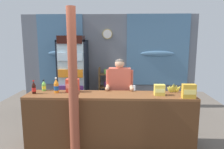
{
  "coord_description": "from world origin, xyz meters",
  "views": [
    {
      "loc": [
        0.32,
        -3.23,
        1.97
      ],
      "look_at": [
        0.17,
        0.68,
        1.3
      ],
      "focal_mm": 33.44,
      "sensor_mm": 36.0,
      "label": 1
    }
  ],
  "objects": [
    {
      "name": "snack_box_choco_powder",
      "position": [
        1.47,
        0.18,
        1.11
      ],
      "size": [
        0.22,
        0.11,
        0.24
      ],
      "color": "gold",
      "rests_on": "stall_counter"
    },
    {
      "name": "soda_bottle_lime_soda",
      "position": [
        -1.13,
        0.59,
        1.08
      ],
      "size": [
        0.08,
        0.08,
        0.21
      ],
      "color": "#75C64C",
      "rests_on": "stall_counter"
    },
    {
      "name": "soda_bottle_cola",
      "position": [
        -1.23,
        0.37,
        1.09
      ],
      "size": [
        0.07,
        0.07,
        0.25
      ],
      "color": "black",
      "rests_on": "stall_counter"
    },
    {
      "name": "plastic_lawn_chair",
      "position": [
        0.6,
        1.89,
        0.49
      ],
      "size": [
        0.61,
        0.61,
        0.86
      ],
      "color": "silver",
      "rests_on": "ground"
    },
    {
      "name": "soda_bottle_orange_soda",
      "position": [
        -0.84,
        0.45,
        1.11
      ],
      "size": [
        0.09,
        0.09,
        0.29
      ],
      "color": "orange",
      "rests_on": "stall_counter"
    },
    {
      "name": "banana_bunch",
      "position": [
        1.32,
        0.57,
        1.05
      ],
      "size": [
        0.26,
        0.07,
        0.16
      ],
      "color": "#DBCC42",
      "rests_on": "stall_counter"
    },
    {
      "name": "back_wall_curtained",
      "position": [
        0.03,
        2.69,
        1.36
      ],
      "size": [
        4.89,
        0.22,
        2.63
      ],
      "color": "slate",
      "rests_on": "ground"
    },
    {
      "name": "snack_box_crackers",
      "position": [
        -0.56,
        0.53,
        1.11
      ],
      "size": [
        0.24,
        0.14,
        0.24
      ],
      "color": "#E5422D",
      "rests_on": "stall_counter"
    },
    {
      "name": "stall_counter",
      "position": [
        0.14,
        0.27,
        0.6
      ],
      "size": [
        3.01,
        0.55,
        0.99
      ],
      "color": "brown",
      "rests_on": "ground"
    },
    {
      "name": "drink_fridge",
      "position": [
        -0.93,
        2.19,
        1.12
      ],
      "size": [
        0.75,
        0.63,
        2.05
      ],
      "color": "black",
      "rests_on": "ground"
    },
    {
      "name": "timber_post",
      "position": [
        -0.42,
        -0.04,
        1.17
      ],
      "size": [
        0.18,
        0.16,
        2.45
      ],
      "color": "brown",
      "rests_on": "ground"
    },
    {
      "name": "snack_box_instant_noodle",
      "position": [
        1.02,
        0.35,
        1.08
      ],
      "size": [
        0.18,
        0.12,
        0.19
      ],
      "color": "#EAD14C",
      "rests_on": "stall_counter"
    },
    {
      "name": "bottle_shelf_rack",
      "position": [
        -0.02,
        2.36,
        0.62
      ],
      "size": [
        0.48,
        0.28,
        1.19
      ],
      "color": "brown",
      "rests_on": "ground"
    },
    {
      "name": "shopkeeper",
      "position": [
        0.31,
        0.89,
        0.99
      ],
      "size": [
        0.55,
        0.42,
        1.57
      ],
      "color": "#28282D",
      "rests_on": "ground"
    },
    {
      "name": "ground_plane",
      "position": [
        0.0,
        1.06,
        0.0
      ],
      "size": [
        6.89,
        6.89,
        0.0
      ],
      "primitive_type": "plane",
      "color": "#665B51"
    }
  ]
}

